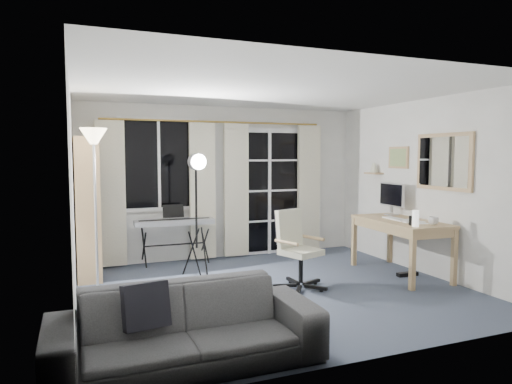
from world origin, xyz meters
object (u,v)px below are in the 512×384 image
Objects in this scene: office_chair at (294,242)px; sofa at (186,314)px; bookshelf at (84,212)px; desk at (401,227)px; monitor at (392,196)px; keyboard_piano at (174,223)px; torchiere_lamp at (94,161)px; mug at (433,220)px; studio_light at (197,176)px.

office_chair is 2.37m from sofa.
desk is (4.00, -1.44, -0.22)m from bookshelf.
monitor is (4.20, -0.99, 0.16)m from bookshelf.
keyboard_piano is 2.14× the size of monitor.
bookshelf is at bearing -168.49° from keyboard_piano.
bookshelf reaches higher than office_chair.
mug is at bearing -16.29° from torchiere_lamp.
keyboard_piano is 3.22m from desk.
torchiere_lamp reaches higher than sofa.
desk is at bearing -24.05° from studio_light.
mug is at bearing -26.45° from bookshelf.
keyboard_piano is at bearing 105.04° from office_chair.
keyboard_piano is (1.13, 0.99, -0.93)m from torchiere_lamp.
studio_light is at bearing 10.97° from torchiere_lamp.
keyboard_piano is 1.05m from studio_light.
sofa is at bearing -75.99° from torchiere_lamp.
desk is (1.60, -0.02, 0.10)m from office_chair.
keyboard_piano is 1.21× the size of office_chair.
keyboard_piano is 0.69× the size of studio_light.
torchiere_lamp is 3.57× the size of monitor.
studio_light is 2.84m from desk.
mug is at bearing 17.57° from sofa.
office_chair is 7.75× the size of mug.
keyboard_piano is 9.41× the size of mug.
keyboard_piano reaches higher than sofa.
office_chair reaches higher than keyboard_piano.
monitor is at bearing -6.86° from office_chair.
desk is 11.63× the size of mug.
sofa is (-3.52, -2.04, -0.64)m from monitor.
bookshelf is at bearing 129.10° from office_chair.
sofa is (-0.57, -3.25, -0.23)m from keyboard_piano.
torchiere_lamp is 2.02× the size of office_chair.
office_chair is (1.00, -0.89, -0.79)m from studio_light.
office_chair is at bearing -52.91° from keyboard_piano.
office_chair is 1.80m from mug.
studio_light is at bearing -75.96° from keyboard_piano.
monitor reaches higher than desk.
monitor reaches higher than keyboard_piano.
bookshelf is 3.14m from sofa.
mug reaches higher than sofa.
desk is at bearing -110.99° from monitor.
office_chair is at bearing -46.49° from studio_light.
torchiere_lamp is at bearing 103.96° from sofa.
bookshelf is at bearing 162.75° from desk.
sofa is at bearing -157.31° from office_chair.
keyboard_piano is 3.30m from sofa.
monitor reaches higher than mug.
studio_light is (0.16, -0.74, 0.72)m from keyboard_piano.
torchiere_lamp is 4.22m from mug.
sofa is at bearing -78.53° from bookshelf.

